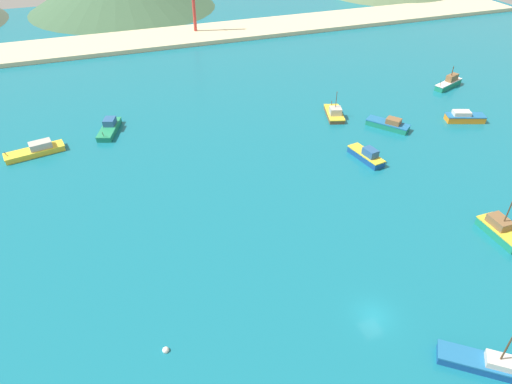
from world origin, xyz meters
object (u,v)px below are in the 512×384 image
Objects in this scene: fishing_boat_13 at (109,128)px; fishing_boat_1 at (449,83)px; fishing_boat_6 at (367,155)px; fishing_boat_8 at (389,124)px; fishing_boat_0 at (501,230)px; buoy_1 at (166,350)px; fishing_boat_11 at (334,113)px; fishing_boat_2 at (495,365)px; fishing_boat_10 at (36,150)px; fishing_boat_7 at (464,117)px.

fishing_boat_1 is at bearing -3.16° from fishing_boat_13.
fishing_boat_6 reaches higher than fishing_boat_13.
fishing_boat_13 reaches higher than fishing_boat_8.
fishing_boat_0 is 49.23m from buoy_1.
fishing_boat_8 is 11.54m from fishing_boat_11.
fishing_boat_6 is 0.93× the size of fishing_boat_11.
fishing_boat_0 is at bearing -73.38° from fishing_boat_6.
buoy_1 is (-32.47, 13.96, -0.63)m from fishing_boat_2.
fishing_boat_7 is at bearing -10.72° from fishing_boat_10.
fishing_boat_6 is at bearing -138.97° from fishing_boat_8.
buoy_1 is (-52.49, -36.79, -0.69)m from fishing_boat_8.
fishing_boat_6 is 60.99m from fishing_boat_10.
fishing_boat_13 is (-45.84, 9.27, 0.04)m from fishing_boat_11.
fishing_boat_13 is 12.24× the size of buoy_1.
fishing_boat_0 is at bearing -36.30° from fishing_boat_10.
fishing_boat_8 is (-25.56, -13.21, -0.22)m from fishing_boat_1.
fishing_boat_0 is 9.46× the size of buoy_1.
fishing_boat_2 is 79.54m from fishing_boat_10.
fishing_boat_0 reaches higher than fishing_boat_8.
fishing_boat_10 is 14.30m from fishing_boat_13.
fishing_boat_2 is 1.23× the size of fishing_boat_7.
fishing_boat_10 is at bearing 143.70° from fishing_boat_0.
fishing_boat_1 is 42.68m from fishing_boat_6.
fishing_boat_10 is at bearing 175.37° from fishing_boat_11.
fishing_boat_6 is at bearing 77.32° from fishing_boat_2.
fishing_boat_13 is (-43.13, 26.90, -0.11)m from fishing_boat_6.
fishing_boat_1 is at bearing 27.33° from fishing_boat_8.
fishing_boat_1 is 92.69m from buoy_1.
fishing_boat_11 is at bearing -171.71° from fishing_boat_1.
fishing_boat_1 is 1.04× the size of fishing_boat_11.
fishing_boat_2 is 35.35m from buoy_1.
fishing_boat_10 is at bearing 106.64° from buoy_1.
fishing_boat_11 is at bearing 81.27° from fishing_boat_6.
fishing_boat_6 is 0.96× the size of fishing_boat_7.
fishing_boat_11 is 0.92× the size of fishing_boat_13.
fishing_boat_10 is at bearing 158.42° from fishing_boat_6.
fishing_boat_0 is 36.99m from fishing_boat_7.
fishing_boat_13 is at bearing 18.18° from fishing_boat_10.
fishing_boat_8 is 56.63m from fishing_boat_13.
fishing_boat_7 is (19.95, 31.15, -0.10)m from fishing_boat_0.
fishing_boat_0 is at bearing 45.27° from fishing_boat_2.
fishing_boat_6 is (9.32, 41.45, 0.17)m from fishing_boat_2.
fishing_boat_10 is 1.16× the size of fishing_boat_13.
fishing_boat_13 is 54.40m from buoy_1.
fishing_boat_0 is at bearing -45.59° from fishing_boat_13.
buoy_1 is (-78.05, -50.00, -0.91)m from fishing_boat_1.
fishing_boat_0 reaches higher than fishing_boat_10.
fishing_boat_13 is (-50.48, 51.52, -0.20)m from fishing_boat_0.
fishing_boat_6 reaches higher than fishing_boat_8.
fishing_boat_11 reaches higher than fishing_boat_8.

